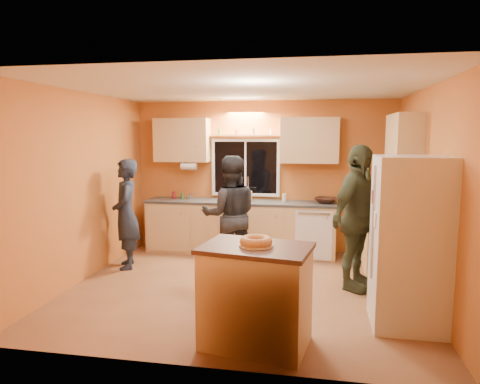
% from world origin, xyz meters
% --- Properties ---
extents(ground, '(4.50, 4.50, 0.00)m').
position_xyz_m(ground, '(0.00, 0.00, 0.00)').
color(ground, brown).
rests_on(ground, ground).
extents(room_shell, '(4.54, 4.04, 2.61)m').
position_xyz_m(room_shell, '(0.12, 0.41, 1.62)').
color(room_shell, '#C16931').
rests_on(room_shell, ground).
extents(back_counter, '(4.23, 0.62, 0.90)m').
position_xyz_m(back_counter, '(0.01, 1.70, 0.45)').
color(back_counter, tan).
rests_on(back_counter, ground).
extents(right_counter, '(0.62, 1.84, 0.90)m').
position_xyz_m(right_counter, '(1.95, 0.50, 0.45)').
color(right_counter, tan).
rests_on(right_counter, ground).
extents(refrigerator, '(0.72, 0.70, 1.80)m').
position_xyz_m(refrigerator, '(1.89, -0.80, 0.90)').
color(refrigerator, silver).
rests_on(refrigerator, ground).
extents(island, '(1.11, 0.85, 0.98)m').
position_xyz_m(island, '(0.38, -1.51, 0.50)').
color(island, tan).
rests_on(island, ground).
extents(bundt_pastry, '(0.31, 0.31, 0.09)m').
position_xyz_m(bundt_pastry, '(0.38, -1.51, 1.02)').
color(bundt_pastry, tan).
rests_on(bundt_pastry, island).
extents(person_left, '(0.61, 0.71, 1.66)m').
position_xyz_m(person_left, '(-1.90, 0.57, 0.83)').
color(person_left, black).
rests_on(person_left, ground).
extents(person_center, '(0.98, 0.85, 1.72)m').
position_xyz_m(person_center, '(-0.30, 0.60, 0.86)').
color(person_center, black).
rests_on(person_center, ground).
extents(person_right, '(0.98, 1.19, 1.90)m').
position_xyz_m(person_right, '(1.45, 0.24, 0.95)').
color(person_right, '#303823').
rests_on(person_right, ground).
extents(mixing_bowl, '(0.48, 0.48, 0.09)m').
position_xyz_m(mixing_bowl, '(1.09, 1.74, 0.94)').
color(mixing_bowl, black).
rests_on(mixing_bowl, back_counter).
extents(utensil_crock, '(0.14, 0.14, 0.17)m').
position_xyz_m(utensil_crock, '(-0.21, 1.71, 0.99)').
color(utensil_crock, beige).
rests_on(utensil_crock, back_counter).
extents(potted_plant, '(0.31, 0.28, 0.29)m').
position_xyz_m(potted_plant, '(1.98, -0.30, 1.04)').
color(potted_plant, gray).
rests_on(potted_plant, right_counter).
extents(red_box, '(0.19, 0.16, 0.07)m').
position_xyz_m(red_box, '(2.02, 1.30, 0.94)').
color(red_box, maroon).
rests_on(red_box, right_counter).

